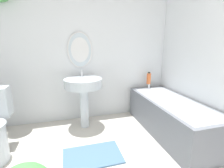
# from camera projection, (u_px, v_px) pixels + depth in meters

# --- Properties ---
(wall_back) EXTENTS (3.00, 0.33, 2.40)m
(wall_back) POSITION_uv_depth(u_px,v_px,m) (79.00, 44.00, 2.58)
(wall_back) COLOR silver
(wall_back) RESTS_ON ground_plane
(pedestal_sink) EXTENTS (0.56, 0.56, 0.87)m
(pedestal_sink) POSITION_uv_depth(u_px,v_px,m) (83.00, 88.00, 2.42)
(pedestal_sink) COLOR silver
(pedestal_sink) RESTS_ON ground_plane
(bathtub) EXTENTS (0.62, 1.55, 0.57)m
(bathtub) POSITION_uv_depth(u_px,v_px,m) (170.00, 116.00, 2.34)
(bathtub) COLOR slate
(bathtub) RESTS_ON ground_plane
(shampoo_bottle) EXTENTS (0.07, 0.07, 0.21)m
(shampoo_bottle) POSITION_uv_depth(u_px,v_px,m) (149.00, 78.00, 2.90)
(shampoo_bottle) COLOR #DB6633
(shampoo_bottle) RESTS_ON bathtub
(bath_mat) EXTENTS (0.66, 0.42, 0.02)m
(bath_mat) POSITION_uv_depth(u_px,v_px,m) (93.00, 156.00, 1.87)
(bath_mat) COLOR #4C7093
(bath_mat) RESTS_ON ground_plane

